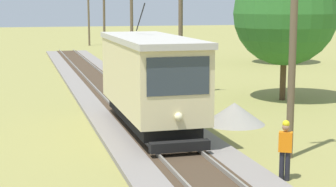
{
  "coord_description": "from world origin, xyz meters",
  "views": [
    {
      "loc": [
        -4.93,
        0.52,
        5.05
      ],
      "look_at": [
        0.7,
        21.25,
        1.57
      ],
      "focal_mm": 58.98,
      "sensor_mm": 36.0,
      "label": 1
    }
  ],
  "objects_px": {
    "utility_pole_far": "(132,22)",
    "gravel_pile": "(234,113)",
    "utility_pole_mid": "(181,19)",
    "utility_pole_horizon": "(89,11)",
    "red_tram": "(150,78)",
    "track_worker": "(285,147)",
    "utility_pole_distant": "(104,21)",
    "utility_pole_near_tram": "(293,40)",
    "tree_right_near": "(275,4)",
    "tree_left_near": "(285,14)"
  },
  "relations": [
    {
      "from": "utility_pole_far",
      "to": "gravel_pile",
      "type": "distance_m",
      "value": 20.95
    },
    {
      "from": "utility_pole_mid",
      "to": "utility_pole_horizon",
      "type": "bearing_deg",
      "value": 90.0
    },
    {
      "from": "red_tram",
      "to": "utility_pole_far",
      "type": "distance_m",
      "value": 21.71
    },
    {
      "from": "utility_pole_mid",
      "to": "utility_pole_horizon",
      "type": "height_order",
      "value": "utility_pole_mid"
    },
    {
      "from": "utility_pole_horizon",
      "to": "track_worker",
      "type": "height_order",
      "value": "utility_pole_horizon"
    },
    {
      "from": "gravel_pile",
      "to": "utility_pole_mid",
      "type": "bearing_deg",
      "value": 91.77
    },
    {
      "from": "gravel_pile",
      "to": "track_worker",
      "type": "bearing_deg",
      "value": -101.15
    },
    {
      "from": "utility_pole_distant",
      "to": "red_tram",
      "type": "bearing_deg",
      "value": -95.84
    },
    {
      "from": "utility_pole_far",
      "to": "track_worker",
      "type": "relative_size",
      "value": 4.01
    },
    {
      "from": "utility_pole_near_tram",
      "to": "utility_pole_mid",
      "type": "bearing_deg",
      "value": 90.0
    },
    {
      "from": "utility_pole_horizon",
      "to": "utility_pole_far",
      "type": "bearing_deg",
      "value": -90.0
    },
    {
      "from": "track_worker",
      "to": "tree_right_near",
      "type": "bearing_deg",
      "value": -174.84
    },
    {
      "from": "utility_pole_distant",
      "to": "tree_left_near",
      "type": "xyz_separation_m",
      "value": [
        4.99,
        -29.82,
        1.2
      ]
    },
    {
      "from": "utility_pole_near_tram",
      "to": "tree_left_near",
      "type": "xyz_separation_m",
      "value": [
        4.99,
        10.35,
        0.66
      ]
    },
    {
      "from": "tree_right_near",
      "to": "utility_pole_distant",
      "type": "bearing_deg",
      "value": 134.85
    },
    {
      "from": "utility_pole_mid",
      "to": "utility_pole_far",
      "type": "relative_size",
      "value": 1.16
    },
    {
      "from": "tree_right_near",
      "to": "tree_left_near",
      "type": "bearing_deg",
      "value": -114.49
    },
    {
      "from": "tree_left_near",
      "to": "tree_right_near",
      "type": "relative_size",
      "value": 0.9
    },
    {
      "from": "gravel_pile",
      "to": "track_worker",
      "type": "height_order",
      "value": "track_worker"
    },
    {
      "from": "utility_pole_near_tram",
      "to": "gravel_pile",
      "type": "relative_size",
      "value": 2.91
    },
    {
      "from": "utility_pole_far",
      "to": "tree_right_near",
      "type": "xyz_separation_m",
      "value": [
        12.74,
        1.27,
        1.42
      ]
    },
    {
      "from": "utility_pole_mid",
      "to": "red_tram",
      "type": "bearing_deg",
      "value": -114.34
    },
    {
      "from": "utility_pole_mid",
      "to": "tree_right_near",
      "type": "distance_m",
      "value": 19.4
    },
    {
      "from": "red_tram",
      "to": "utility_pole_horizon",
      "type": "height_order",
      "value": "utility_pole_horizon"
    },
    {
      "from": "red_tram",
      "to": "tree_right_near",
      "type": "bearing_deg",
      "value": 54.12
    },
    {
      "from": "utility_pole_distant",
      "to": "tree_right_near",
      "type": "distance_m",
      "value": 18.14
    },
    {
      "from": "utility_pole_mid",
      "to": "utility_pole_distant",
      "type": "height_order",
      "value": "utility_pole_mid"
    },
    {
      "from": "utility_pole_far",
      "to": "tree_right_near",
      "type": "bearing_deg",
      "value": 5.68
    },
    {
      "from": "utility_pole_distant",
      "to": "utility_pole_far",
      "type": "bearing_deg",
      "value": -90.0
    },
    {
      "from": "track_worker",
      "to": "utility_pole_mid",
      "type": "bearing_deg",
      "value": -154.29
    },
    {
      "from": "gravel_pile",
      "to": "track_worker",
      "type": "xyz_separation_m",
      "value": [
        -1.49,
        -7.54,
        0.52
      ]
    },
    {
      "from": "utility_pole_horizon",
      "to": "tree_left_near",
      "type": "bearing_deg",
      "value": -83.29
    },
    {
      "from": "gravel_pile",
      "to": "tree_left_near",
      "type": "distance_m",
      "value": 8.0
    },
    {
      "from": "utility_pole_near_tram",
      "to": "utility_pole_horizon",
      "type": "bearing_deg",
      "value": 90.0
    },
    {
      "from": "utility_pole_distant",
      "to": "tree_right_near",
      "type": "bearing_deg",
      "value": -45.15
    },
    {
      "from": "utility_pole_far",
      "to": "utility_pole_distant",
      "type": "relative_size",
      "value": 1.09
    },
    {
      "from": "utility_pole_mid",
      "to": "tree_right_near",
      "type": "height_order",
      "value": "utility_pole_mid"
    },
    {
      "from": "utility_pole_far",
      "to": "red_tram",
      "type": "bearing_deg",
      "value": -99.63
    },
    {
      "from": "red_tram",
      "to": "utility_pole_horizon",
      "type": "relative_size",
      "value": 1.04
    },
    {
      "from": "tree_left_near",
      "to": "tree_right_near",
      "type": "bearing_deg",
      "value": 65.51
    },
    {
      "from": "red_tram",
      "to": "tree_left_near",
      "type": "bearing_deg",
      "value": 33.04
    },
    {
      "from": "red_tram",
      "to": "track_worker",
      "type": "height_order",
      "value": "red_tram"
    },
    {
      "from": "utility_pole_horizon",
      "to": "gravel_pile",
      "type": "height_order",
      "value": "utility_pole_horizon"
    },
    {
      "from": "utility_pole_far",
      "to": "track_worker",
      "type": "xyz_separation_m",
      "value": [
        -1.26,
        -28.24,
        -2.69
      ]
    },
    {
      "from": "utility_pole_mid",
      "to": "tree_left_near",
      "type": "bearing_deg",
      "value": -25.78
    },
    {
      "from": "red_tram",
      "to": "utility_pole_far",
      "type": "height_order",
      "value": "utility_pole_far"
    },
    {
      "from": "gravel_pile",
      "to": "tree_left_near",
      "type": "height_order",
      "value": "tree_left_near"
    },
    {
      "from": "utility_pole_near_tram",
      "to": "tree_right_near",
      "type": "distance_m",
      "value": 30.21
    },
    {
      "from": "utility_pole_mid",
      "to": "utility_pole_distant",
      "type": "xyz_separation_m",
      "value": [
        0.0,
        27.42,
        -0.89
      ]
    },
    {
      "from": "utility_pole_mid",
      "to": "track_worker",
      "type": "relative_size",
      "value": 4.67
    }
  ]
}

